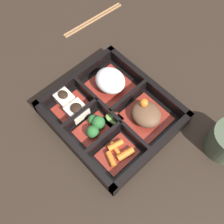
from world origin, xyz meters
The scene contains 10 objects.
ground_plane centered at (0.00, 0.00, 0.00)m, with size 3.00×3.00×0.00m, color black.
bento_base centered at (0.00, 0.00, 0.01)m, with size 0.27×0.25×0.01m.
bento_rim centered at (0.00, 0.00, 0.02)m, with size 0.27×0.25×0.04m.
bowl_rice centered at (-0.06, 0.05, 0.03)m, with size 0.10×0.10×0.05m.
bowl_stew centered at (0.06, 0.05, 0.03)m, with size 0.10×0.10×0.05m.
bowl_tofu centered at (-0.08, -0.06, 0.02)m, with size 0.09×0.08×0.04m.
bowl_greens centered at (0.00, -0.05, 0.02)m, with size 0.06×0.08×0.04m.
bowl_carrots centered at (0.08, -0.06, 0.02)m, with size 0.06×0.08×0.02m.
bowl_pickles centered at (0.01, -0.01, 0.02)m, with size 0.04×0.04×0.01m.
chopsticks centered at (-0.27, 0.18, 0.00)m, with size 0.03×0.21×0.01m.
Camera 1 is at (0.20, -0.19, 0.56)m, focal length 42.00 mm.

